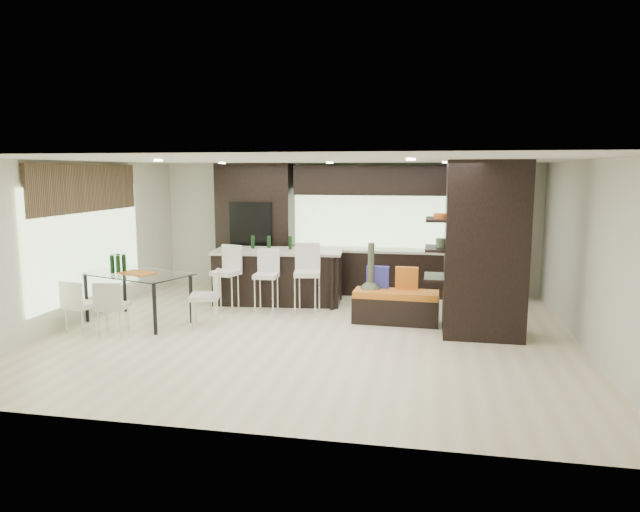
% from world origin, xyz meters
% --- Properties ---
extents(ground, '(8.00, 8.00, 0.00)m').
position_xyz_m(ground, '(0.00, 0.00, 0.00)').
color(ground, beige).
rests_on(ground, ground).
extents(back_wall, '(8.00, 0.02, 2.70)m').
position_xyz_m(back_wall, '(0.00, 3.50, 1.35)').
color(back_wall, silver).
rests_on(back_wall, ground).
extents(left_wall, '(0.02, 7.00, 2.70)m').
position_xyz_m(left_wall, '(-4.00, 0.00, 1.35)').
color(left_wall, silver).
rests_on(left_wall, ground).
extents(right_wall, '(0.02, 7.00, 2.70)m').
position_xyz_m(right_wall, '(4.00, 0.00, 1.35)').
color(right_wall, silver).
rests_on(right_wall, ground).
extents(ceiling, '(8.00, 7.00, 0.02)m').
position_xyz_m(ceiling, '(0.00, 0.00, 2.70)').
color(ceiling, white).
rests_on(ceiling, ground).
extents(window_left, '(0.04, 3.20, 1.90)m').
position_xyz_m(window_left, '(-3.96, 0.20, 1.35)').
color(window_left, '#B2D199').
rests_on(window_left, left_wall).
extents(window_back, '(3.40, 0.04, 1.20)m').
position_xyz_m(window_back, '(0.60, 3.46, 1.55)').
color(window_back, '#B2D199').
rests_on(window_back, back_wall).
extents(stone_accent, '(0.08, 3.00, 0.80)m').
position_xyz_m(stone_accent, '(-3.93, 0.20, 2.25)').
color(stone_accent, brown).
rests_on(stone_accent, left_wall).
extents(ceiling_spots, '(4.00, 3.00, 0.02)m').
position_xyz_m(ceiling_spots, '(0.00, 0.25, 2.68)').
color(ceiling_spots, white).
rests_on(ceiling_spots, ceiling).
extents(back_cabinetry, '(6.80, 0.68, 2.70)m').
position_xyz_m(back_cabinetry, '(0.50, 3.17, 1.35)').
color(back_cabinetry, black).
rests_on(back_cabinetry, ground).
extents(refrigerator, '(0.90, 0.68, 1.90)m').
position_xyz_m(refrigerator, '(-1.90, 3.12, 0.95)').
color(refrigerator, black).
rests_on(refrigerator, ground).
extents(partition_column, '(1.20, 0.80, 2.70)m').
position_xyz_m(partition_column, '(2.60, 0.40, 1.35)').
color(partition_column, black).
rests_on(partition_column, ground).
extents(kitchen_island, '(2.58, 1.32, 1.03)m').
position_xyz_m(kitchen_island, '(-1.10, 2.04, 0.52)').
color(kitchen_island, black).
rests_on(kitchen_island, ground).
extents(stool_left, '(0.54, 0.54, 0.96)m').
position_xyz_m(stool_left, '(-1.87, 1.19, 0.48)').
color(stool_left, silver).
rests_on(stool_left, ground).
extents(stool_mid, '(0.42, 0.42, 0.93)m').
position_xyz_m(stool_mid, '(-1.10, 1.20, 0.46)').
color(stool_mid, silver).
rests_on(stool_mid, ground).
extents(stool_right, '(0.52, 0.52, 1.02)m').
position_xyz_m(stool_right, '(-0.34, 1.18, 0.51)').
color(stool_right, silver).
rests_on(stool_right, ground).
extents(bench, '(1.44, 0.60, 0.55)m').
position_xyz_m(bench, '(1.24, 0.92, 0.27)').
color(bench, black).
rests_on(bench, ground).
extents(floor_vase, '(0.51, 0.51, 1.33)m').
position_xyz_m(floor_vase, '(0.80, 1.06, 0.67)').
color(floor_vase, '#424A35').
rests_on(floor_vase, ground).
extents(dining_table, '(1.97, 1.49, 0.84)m').
position_xyz_m(dining_table, '(-3.03, 0.13, 0.42)').
color(dining_table, white).
rests_on(dining_table, ground).
extents(chair_near, '(0.50, 0.50, 0.80)m').
position_xyz_m(chair_near, '(-3.03, -0.66, 0.40)').
color(chair_near, silver).
rests_on(chair_near, ground).
extents(chair_far, '(0.50, 0.50, 0.79)m').
position_xyz_m(chair_far, '(-3.57, -0.66, 0.39)').
color(chair_far, silver).
rests_on(chair_far, ground).
extents(chair_end, '(0.57, 0.57, 0.86)m').
position_xyz_m(chair_end, '(-1.84, 0.13, 0.43)').
color(chair_end, silver).
rests_on(chair_end, ground).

